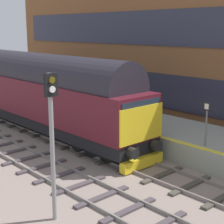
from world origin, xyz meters
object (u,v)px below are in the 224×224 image
object	(u,v)px
signal_post_near	(52,132)
platform_number_sign	(207,117)
diesel_locomotive	(37,90)
waiting_passenger	(95,97)

from	to	relation	value
signal_post_near	platform_number_sign	bearing A→B (deg)	-5.10
diesel_locomotive	waiting_passenger	bearing A→B (deg)	-36.67
waiting_passenger	platform_number_sign	bearing A→B (deg)	-172.45
diesel_locomotive	waiting_passenger	size ratio (longest dim) A/B	10.65
platform_number_sign	signal_post_near	bearing A→B (deg)	174.90
signal_post_near	waiting_passenger	bearing A→B (deg)	43.41
diesel_locomotive	platform_number_sign	size ratio (longest dim) A/B	8.90
platform_number_sign	waiting_passenger	world-z (taller)	platform_number_sign
signal_post_near	platform_number_sign	size ratio (longest dim) A/B	2.44
diesel_locomotive	waiting_passenger	xyz separation A→B (m)	(2.76, -2.05, -0.49)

